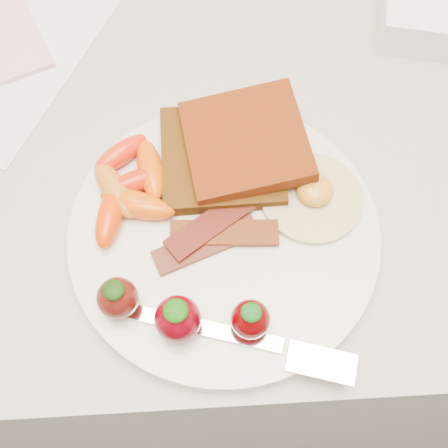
{
  "coord_description": "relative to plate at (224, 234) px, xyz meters",
  "views": [
    {
      "loc": [
        -0.02,
        1.34,
        1.35
      ],
      "look_at": [
        -0.01,
        1.54,
        0.93
      ],
      "focal_mm": 45.0,
      "sensor_mm": 36.0,
      "label": 1
    }
  ],
  "objects": [
    {
      "name": "counter",
      "position": [
        0.01,
        0.16,
        -0.46
      ],
      "size": [
        2.0,
        0.6,
        0.9
      ],
      "primitive_type": "cube",
      "color": "gray",
      "rests_on": "ground"
    },
    {
      "name": "plate",
      "position": [
        0.0,
        0.0,
        0.0
      ],
      "size": [
        0.27,
        0.27,
        0.02
      ],
      "primitive_type": "cylinder",
      "color": "white",
      "rests_on": "counter"
    },
    {
      "name": "toast_lower",
      "position": [
        0.0,
        0.07,
        0.02
      ],
      "size": [
        0.11,
        0.11,
        0.01
      ],
      "primitive_type": "cube",
      "rotation": [
        0.0,
        0.0,
        0.02
      ],
      "color": "#311E06",
      "rests_on": "plate"
    },
    {
      "name": "toast_upper",
      "position": [
        0.02,
        0.08,
        0.03
      ],
      "size": [
        0.12,
        0.12,
        0.02
      ],
      "primitive_type": "cube",
      "rotation": [
        0.0,
        -0.1,
        0.14
      ],
      "color": "#501D04",
      "rests_on": "toast_lower"
    },
    {
      "name": "fried_egg",
      "position": [
        0.08,
        0.03,
        0.01
      ],
      "size": [
        0.12,
        0.12,
        0.02
      ],
      "color": "beige",
      "rests_on": "plate"
    },
    {
      "name": "bacon_strips",
      "position": [
        -0.01,
        -0.01,
        0.01
      ],
      "size": [
        0.11,
        0.08,
        0.01
      ],
      "color": "#400F0E",
      "rests_on": "plate"
    },
    {
      "name": "baby_carrots",
      "position": [
        -0.08,
        0.04,
        0.02
      ],
      "size": [
        0.08,
        0.12,
        0.02
      ],
      "color": "red",
      "rests_on": "plate"
    },
    {
      "name": "strawberries",
      "position": [
        -0.04,
        -0.08,
        0.03
      ],
      "size": [
        0.13,
        0.05,
        0.04
      ],
      "color": "#4A0E0A",
      "rests_on": "plate"
    },
    {
      "name": "fork",
      "position": [
        0.02,
        -0.1,
        0.01
      ],
      "size": [
        0.18,
        0.08,
        0.0
      ],
      "color": "white",
      "rests_on": "plate"
    }
  ]
}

